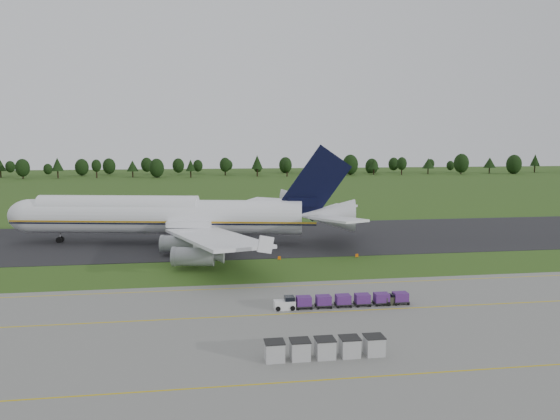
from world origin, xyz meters
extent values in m
plane|color=#2B4C16|center=(0.00, 0.00, 0.00)|extent=(600.00, 600.00, 0.00)
cube|color=slate|center=(0.00, -34.00, 0.03)|extent=(300.00, 52.00, 0.06)
cube|color=black|center=(0.00, 28.00, 0.04)|extent=(300.00, 40.00, 0.08)
cube|color=gold|center=(0.00, -22.00, 0.07)|extent=(300.00, 0.25, 0.01)
cube|color=gold|center=(0.00, -40.00, 0.07)|extent=(300.00, 0.20, 0.01)
cube|color=gold|center=(0.00, -10.00, 0.07)|extent=(120.00, 0.20, 0.01)
cylinder|color=black|center=(-118.85, 227.42, 1.78)|extent=(0.70, 0.70, 3.56)
cone|color=#1A3211|center=(-118.85, 227.42, 6.72)|extent=(5.88, 5.88, 6.32)
cylinder|color=black|center=(-104.31, 216.62, 1.87)|extent=(0.70, 0.70, 3.74)
sphere|color=#1A3211|center=(-104.31, 216.62, 5.72)|extent=(7.14, 7.14, 7.14)
cylinder|color=black|center=(-87.20, 217.52, 1.95)|extent=(0.70, 0.70, 3.91)
cone|color=#1A3211|center=(-87.20, 217.52, 7.38)|extent=(6.11, 6.11, 6.94)
cylinder|color=black|center=(-67.36, 216.58, 2.14)|extent=(0.70, 0.70, 4.29)
sphere|color=#1A3211|center=(-67.36, 216.58, 6.55)|extent=(5.07, 5.07, 5.07)
cylinder|color=black|center=(-49.11, 219.49, 1.64)|extent=(0.70, 0.70, 3.28)
cone|color=#1A3211|center=(-49.11, 219.49, 6.20)|extent=(6.21, 6.21, 5.83)
cylinder|color=black|center=(-36.00, 214.61, 1.69)|extent=(0.70, 0.70, 3.37)
sphere|color=#1A3211|center=(-36.00, 214.61, 5.15)|extent=(7.78, 7.78, 7.78)
cylinder|color=black|center=(-18.08, 213.26, 1.74)|extent=(0.70, 0.70, 3.48)
cone|color=#1A3211|center=(-18.08, 213.26, 6.57)|extent=(5.20, 5.20, 6.19)
cylinder|color=black|center=(1.05, 227.32, 1.98)|extent=(0.70, 0.70, 3.97)
sphere|color=#1A3211|center=(1.05, 227.32, 6.06)|extent=(6.27, 6.27, 6.27)
cylinder|color=black|center=(18.13, 216.34, 2.12)|extent=(0.70, 0.70, 4.24)
cone|color=#1A3211|center=(18.13, 216.34, 8.01)|extent=(6.29, 6.29, 7.54)
cylinder|color=black|center=(34.25, 212.85, 1.91)|extent=(0.70, 0.70, 3.82)
sphere|color=#1A3211|center=(34.25, 212.85, 5.84)|extent=(5.20, 5.20, 5.20)
cylinder|color=black|center=(51.95, 224.16, 1.63)|extent=(0.70, 0.70, 3.27)
cone|color=#1A3211|center=(51.95, 224.16, 6.18)|extent=(8.83, 8.83, 5.81)
cylinder|color=black|center=(72.13, 219.98, 1.97)|extent=(0.70, 0.70, 3.93)
sphere|color=#1A3211|center=(72.13, 219.98, 6.01)|extent=(8.85, 8.85, 8.85)
cylinder|color=black|center=(86.70, 221.69, 1.63)|extent=(0.70, 0.70, 3.26)
cone|color=#1A3211|center=(86.70, 221.69, 6.15)|extent=(6.55, 6.55, 5.79)
cylinder|color=black|center=(101.62, 216.49, 2.14)|extent=(0.70, 0.70, 4.28)
sphere|color=#1A3211|center=(101.62, 216.49, 6.54)|extent=(5.72, 5.72, 5.72)
cylinder|color=black|center=(120.28, 222.55, 1.67)|extent=(0.70, 0.70, 3.35)
cone|color=#1A3211|center=(120.28, 222.55, 6.32)|extent=(7.04, 7.04, 5.95)
cylinder|color=black|center=(138.48, 217.51, 2.10)|extent=(0.70, 0.70, 4.21)
sphere|color=#1A3211|center=(138.48, 217.51, 6.43)|extent=(8.63, 8.63, 8.63)
cylinder|color=black|center=(158.86, 222.08, 1.74)|extent=(0.70, 0.70, 3.48)
cone|color=#1A3211|center=(158.86, 222.08, 6.57)|extent=(7.22, 7.22, 6.18)
cylinder|color=black|center=(171.67, 217.27, 1.83)|extent=(0.70, 0.70, 3.67)
sphere|color=#1A3211|center=(171.67, 217.27, 5.60)|extent=(8.82, 8.82, 8.82)
cylinder|color=black|center=(191.87, 227.36, 2.02)|extent=(0.70, 0.70, 4.04)
cone|color=#1A3211|center=(191.87, 227.36, 7.63)|extent=(5.77, 5.77, 7.18)
cylinder|color=white|center=(-20.49, 24.84, 5.37)|extent=(53.98, 16.77, 6.67)
cylinder|color=white|center=(-29.57, 26.60, 6.94)|extent=(31.89, 11.10, 5.20)
sphere|color=white|center=(-46.84, 29.95, 5.37)|extent=(6.67, 6.67, 6.67)
cone|color=white|center=(10.87, 18.75, 5.83)|extent=(11.20, 8.16, 6.33)
cube|color=gold|center=(-21.12, 21.55, 4.81)|extent=(58.17, 11.34, 0.32)
cube|color=white|center=(-11.63, 5.11, 4.54)|extent=(17.10, 32.80, 0.51)
cube|color=white|center=(-4.89, 39.82, 4.54)|extent=(26.33, 30.71, 0.51)
cylinder|color=gray|center=(-17.31, 12.34, 2.22)|extent=(6.93, 4.14, 2.96)
cylinder|color=gray|center=(-14.86, 1.49, 2.22)|extent=(6.93, 4.14, 2.96)
cylinder|color=gray|center=(-12.86, 35.24, 2.22)|extent=(6.93, 4.14, 2.96)
cylinder|color=gray|center=(-6.54, 44.39, 2.22)|extent=(6.93, 4.14, 2.96)
cube|color=black|center=(8.61, 19.19, 12.07)|extent=(13.35, 3.07, 14.86)
cube|color=white|center=(10.91, 11.67, 6.11)|extent=(9.07, 13.06, 0.42)
cube|color=white|center=(13.55, 25.30, 6.11)|extent=(11.93, 12.28, 0.42)
cylinder|color=slate|center=(-41.39, 28.89, 1.02)|extent=(0.33, 0.33, 2.04)
cylinder|color=black|center=(-41.39, 28.89, 0.60)|extent=(1.34, 1.05, 1.20)
cylinder|color=slate|center=(-15.83, 19.69, 1.02)|extent=(0.33, 0.33, 2.04)
cylinder|color=black|center=(-15.83, 19.69, 0.60)|extent=(1.34, 1.05, 1.20)
cylinder|color=slate|center=(-14.24, 27.87, 1.02)|extent=(0.33, 0.33, 2.04)
cylinder|color=black|center=(-14.24, 27.87, 0.60)|extent=(1.34, 1.05, 1.20)
cube|color=white|center=(-3.81, -20.19, 0.60)|extent=(2.56, 1.38, 1.08)
cylinder|color=black|center=(-4.69, -20.88, 0.35)|extent=(0.59, 0.22, 0.59)
cube|color=black|center=(-1.45, -20.19, 0.40)|extent=(1.97, 1.47, 0.12)
cube|color=#482064|center=(-1.45, -20.19, 0.99)|extent=(1.77, 1.38, 1.08)
cylinder|color=black|center=(-2.23, -20.88, 0.23)|extent=(0.33, 0.15, 0.33)
cube|color=black|center=(1.01, -20.19, 0.40)|extent=(1.97, 1.47, 0.12)
cube|color=#482064|center=(1.01, -20.19, 0.99)|extent=(1.77, 1.38, 1.08)
cylinder|color=black|center=(0.22, -20.88, 0.23)|extent=(0.33, 0.15, 0.33)
cube|color=black|center=(3.47, -20.19, 0.40)|extent=(1.97, 1.47, 0.12)
cube|color=#482064|center=(3.47, -20.19, 0.99)|extent=(1.77, 1.38, 1.08)
cylinder|color=black|center=(2.68, -20.88, 0.23)|extent=(0.33, 0.15, 0.33)
cube|color=black|center=(5.93, -20.19, 0.40)|extent=(1.97, 1.47, 0.12)
cube|color=#482064|center=(5.93, -20.19, 0.99)|extent=(1.77, 1.38, 1.08)
cylinder|color=black|center=(5.14, -20.88, 0.23)|extent=(0.33, 0.15, 0.33)
cube|color=black|center=(8.38, -20.19, 0.40)|extent=(1.97, 1.47, 0.12)
cube|color=#482064|center=(8.38, -20.19, 0.99)|extent=(1.77, 1.38, 1.08)
cylinder|color=black|center=(7.60, -20.88, 0.23)|extent=(0.33, 0.15, 0.33)
cube|color=black|center=(10.84, -20.19, 0.40)|extent=(1.97, 1.47, 0.12)
cube|color=#482064|center=(10.84, -20.19, 0.99)|extent=(1.77, 1.38, 1.08)
cylinder|color=black|center=(10.06, -20.88, 0.23)|extent=(0.33, 0.15, 0.33)
cylinder|color=black|center=(-3.81, -20.19, 0.35)|extent=(0.59, 0.22, 0.59)
cube|color=#2B2D1F|center=(9.64, -20.20, 0.57)|extent=(2.00, 1.40, 1.01)
cylinder|color=black|center=(8.99, -20.76, 0.32)|extent=(0.52, 0.18, 0.52)
cylinder|color=black|center=(10.28, -19.65, 0.32)|extent=(0.52, 0.18, 0.52)
cube|color=#AFAFAF|center=(-7.12, -35.26, 0.94)|extent=(1.75, 1.75, 1.75)
cube|color=black|center=(-7.12, -35.26, 1.86)|extent=(1.86, 1.86, 0.09)
cube|color=#AFAFAF|center=(-4.72, -35.26, 0.94)|extent=(1.75, 1.75, 1.75)
cube|color=black|center=(-4.72, -35.26, 1.86)|extent=(1.86, 1.86, 0.09)
cube|color=#AFAFAF|center=(-2.32, -35.26, 0.94)|extent=(1.75, 1.75, 1.75)
cube|color=black|center=(-2.32, -35.26, 1.86)|extent=(1.86, 1.86, 0.09)
cube|color=#AFAFAF|center=(0.08, -35.26, 0.94)|extent=(1.75, 1.75, 1.75)
cube|color=black|center=(0.08, -35.26, 1.86)|extent=(1.86, 1.86, 0.09)
cube|color=#AFAFAF|center=(2.48, -35.26, 0.94)|extent=(1.75, 1.75, 1.75)
cube|color=black|center=(2.48, -35.26, 1.86)|extent=(1.86, 1.86, 0.09)
cube|color=#E26007|center=(-0.42, 7.15, 0.30)|extent=(0.50, 0.12, 0.60)
cube|color=black|center=(-0.42, 7.15, 0.02)|extent=(0.30, 0.30, 0.04)
cube|color=#E26007|center=(13.31, 7.15, 0.30)|extent=(0.50, 0.12, 0.60)
cube|color=black|center=(13.31, 7.15, 0.02)|extent=(0.30, 0.30, 0.04)
camera|label=1|loc=(-13.76, -83.30, 20.51)|focal=35.00mm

